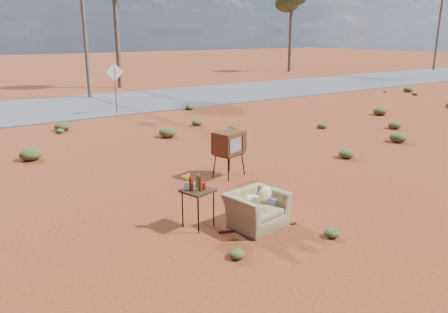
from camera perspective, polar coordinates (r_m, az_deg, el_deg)
ground at (r=8.63m, az=4.67°, el=-7.54°), size 140.00×140.00×0.00m
highway at (r=22.04m, az=-20.16°, el=6.07°), size 140.00×7.00×0.04m
armchair at (r=8.06m, az=4.58°, el=-6.19°), size 1.23×0.91×0.86m
tv_unit at (r=10.57m, az=0.67°, el=1.73°), size 0.83×0.73×1.13m
side_table at (r=7.83m, az=-3.78°, el=-4.18°), size 0.62×0.62×1.01m
rusty_bar at (r=8.04m, az=4.45°, el=-9.24°), size 1.42×0.51×0.04m
road_sign at (r=19.40m, az=-14.07°, el=9.77°), size 0.78×0.06×2.19m
eucalyptus_right at (r=40.54m, az=8.84°, el=19.32°), size 3.20×3.20×7.10m
utility_pole_center at (r=24.71m, az=-17.87°, el=16.88°), size 1.40×0.20×8.00m
utility_pole_east at (r=45.58m, az=26.29°, el=15.28°), size 1.40×0.20×8.00m
scrub_patch at (r=11.85m, az=-11.77°, el=-0.54°), size 17.49×8.07×0.33m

